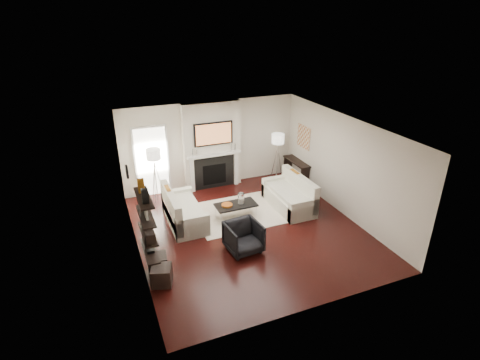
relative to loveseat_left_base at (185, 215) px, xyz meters
name	(u,v)px	position (x,y,z in m)	size (l,w,h in m)	color
room_envelope	(249,182)	(1.42, -0.98, 1.14)	(6.00, 6.00, 6.00)	black
chimney_breast	(212,146)	(1.42, 1.89, 1.14)	(1.80, 0.25, 2.70)	silver
fireplace_surround	(214,172)	(1.42, 1.76, 0.31)	(1.30, 0.02, 1.04)	black
firebox	(214,174)	(1.42, 1.75, 0.24)	(0.75, 0.02, 0.65)	black
mantel_pilaster_l	(192,175)	(0.70, 1.73, 0.34)	(0.12, 0.08, 1.10)	white
mantel_pilaster_r	(236,168)	(2.14, 1.73, 0.34)	(0.12, 0.08, 1.10)	white
mantel_shelf	(214,155)	(1.42, 1.71, 0.91)	(1.70, 0.18, 0.07)	white
tv_body	(213,134)	(1.42, 1.73, 1.57)	(1.20, 0.06, 0.70)	black
tv_screen	(214,134)	(1.42, 1.70, 1.57)	(1.10, 0.01, 0.62)	#BF723F
candlestick_l_tall	(197,151)	(0.87, 1.72, 1.09)	(0.04, 0.04, 0.30)	silver
candlestick_l_short	(192,153)	(0.74, 1.72, 1.06)	(0.04, 0.04, 0.24)	silver
candlestick_r_tall	(231,147)	(1.97, 1.72, 1.09)	(0.04, 0.04, 0.30)	silver
candlestick_r_short	(235,147)	(2.10, 1.72, 1.06)	(0.04, 0.04, 0.24)	silver
hallway_panel	(152,162)	(-0.43, 2.00, 0.84)	(0.90, 0.02, 2.10)	white
door_trim_l	(135,165)	(-0.91, 1.98, 0.84)	(0.06, 0.06, 2.16)	white
door_trim_r	(168,160)	(0.05, 1.98, 0.84)	(0.06, 0.06, 2.16)	white
door_trim_top	(148,127)	(-0.43, 1.98, 1.92)	(1.02, 0.06, 0.06)	white
rug	(241,212)	(1.57, -0.08, -0.20)	(2.60, 2.00, 0.01)	beige
loveseat_left_base	(185,215)	(0.00, 0.00, 0.00)	(0.85, 1.80, 0.42)	beige
loveseat_left_back	(171,207)	(-0.33, 0.00, 0.32)	(0.18, 1.80, 0.80)	beige
loveseat_left_arm_n	(193,227)	(0.00, -0.81, 0.09)	(0.85, 0.18, 0.60)	beige
loveseat_left_arm_s	(177,199)	(0.00, 0.81, 0.09)	(0.85, 0.18, 0.60)	beige
loveseat_left_cushion	(186,206)	(0.05, 0.00, 0.26)	(0.63, 1.44, 0.10)	beige
pillow_left_orange	(168,195)	(-0.33, 0.30, 0.52)	(0.10, 0.42, 0.42)	#8F5511
pillow_left_charcoal	(173,205)	(-0.33, -0.30, 0.51)	(0.10, 0.40, 0.40)	black
loveseat_right_base	(288,200)	(2.95, -0.27, 0.00)	(0.85, 1.80, 0.42)	beige
loveseat_right_back	(299,188)	(3.29, -0.27, 0.32)	(0.18, 1.80, 0.80)	beige
loveseat_right_arm_n	(303,210)	(2.95, -1.08, 0.09)	(0.85, 0.18, 0.60)	beige
loveseat_right_arm_s	(275,186)	(2.95, 0.54, 0.09)	(0.85, 0.18, 0.60)	beige
loveseat_right_cushion	(287,192)	(2.90, -0.27, 0.26)	(0.63, 1.44, 0.10)	beige
pillow_right_orange	(294,178)	(3.29, 0.03, 0.52)	(0.10, 0.42, 0.42)	#8F5511
pillow_right_charcoal	(305,186)	(3.29, -0.57, 0.51)	(0.10, 0.40, 0.40)	black
coffee_table	(236,205)	(1.34, -0.30, 0.19)	(1.10, 0.55, 0.04)	black
coffee_leg_nw	(221,219)	(0.84, -0.52, -0.02)	(0.02, 0.02, 0.38)	silver
coffee_leg_ne	(256,212)	(1.84, -0.52, -0.02)	(0.02, 0.02, 0.38)	silver
coffee_leg_sw	(216,211)	(0.84, -0.08, -0.02)	(0.02, 0.02, 0.38)	silver
coffee_leg_se	(250,205)	(1.84, -0.08, -0.02)	(0.02, 0.02, 0.38)	silver
hurricane_glass	(241,199)	(1.49, -0.30, 0.35)	(0.17, 0.17, 0.30)	white
hurricane_candle	(241,201)	(1.49, -0.30, 0.29)	(0.10, 0.10, 0.15)	white
copper_bowl	(227,205)	(1.09, -0.30, 0.24)	(0.29, 0.29, 0.05)	#B8611E
armchair	(244,236)	(0.95, -1.77, 0.18)	(0.76, 0.71, 0.78)	black
lamp_left_post	(156,182)	(-0.43, 1.56, 0.39)	(0.02, 0.02, 1.20)	silver
lamp_left_shade	(153,154)	(-0.43, 1.56, 1.24)	(0.40, 0.40, 0.30)	white
lamp_left_leg_a	(160,181)	(-0.32, 1.56, 0.39)	(0.02, 0.02, 1.25)	silver
lamp_left_leg_b	(154,181)	(-0.48, 1.65, 0.39)	(0.02, 0.02, 1.25)	silver
lamp_left_leg_c	(155,183)	(-0.48, 1.46, 0.39)	(0.02, 0.02, 1.25)	silver
lamp_right_post	(277,164)	(3.47, 1.48, 0.39)	(0.02, 0.02, 1.20)	silver
lamp_right_shade	(278,139)	(3.47, 1.48, 1.24)	(0.40, 0.40, 0.30)	white
lamp_right_leg_a	(280,163)	(3.58, 1.48, 0.39)	(0.02, 0.02, 1.25)	silver
lamp_right_leg_b	(274,163)	(3.42, 1.58, 0.39)	(0.02, 0.02, 1.25)	silver
lamp_right_leg_c	(277,165)	(3.42, 1.39, 0.39)	(0.02, 0.02, 1.25)	silver
console_top	(297,161)	(3.99, 1.13, 0.52)	(0.35, 1.20, 0.04)	black
console_leg_n	(305,179)	(3.99, 0.58, 0.14)	(0.30, 0.04, 0.71)	black
console_leg_s	(288,166)	(3.99, 1.68, 0.14)	(0.30, 0.04, 0.71)	black
wall_art	(304,137)	(4.15, 1.07, 1.34)	(0.03, 0.70, 0.70)	tan
shelf_bottom	(150,250)	(-1.20, -1.98, 0.49)	(0.25, 1.00, 0.04)	black
shelf_lower	(148,234)	(-1.20, -1.98, 0.89)	(0.25, 1.00, 0.04)	black
shelf_upper	(146,216)	(-1.20, -1.98, 1.29)	(0.25, 1.00, 0.04)	black
shelf_top	(144,198)	(-1.20, -1.98, 1.69)	(0.25, 1.00, 0.04)	black
decor_magfile_a	(145,196)	(-1.20, -2.24, 1.85)	(0.12, 0.10, 0.28)	black
decor_magfile_b	(141,186)	(-1.20, -1.77, 1.85)	(0.12, 0.10, 0.28)	#8F5511
decor_frame_a	(146,212)	(-1.20, -2.06, 1.42)	(0.04, 0.30, 0.22)	white
decor_frame_b	(144,206)	(-1.20, -1.77, 1.40)	(0.04, 0.22, 0.18)	black
decor_wine_rack	(150,237)	(-1.20, -2.30, 1.01)	(0.18, 0.25, 0.20)	black
decor_box_small	(146,225)	(-1.20, -1.77, 0.97)	(0.15, 0.12, 0.12)	black
decor_books	(150,250)	(-1.20, -2.03, 0.53)	(0.14, 0.20, 0.05)	black
decor_box_tall	(147,238)	(-1.20, -1.68, 0.60)	(0.10, 0.10, 0.18)	white
clock_rim	(127,172)	(-1.31, -0.08, 1.49)	(0.34, 0.34, 0.04)	black
clock_face	(128,172)	(-1.28, -0.08, 1.49)	(0.29, 0.29, 0.01)	white
ottoman_near	(158,263)	(-1.05, -1.79, -0.01)	(0.40, 0.40, 0.40)	black
ottoman_far	(162,275)	(-1.05, -2.21, -0.01)	(0.40, 0.40, 0.40)	black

